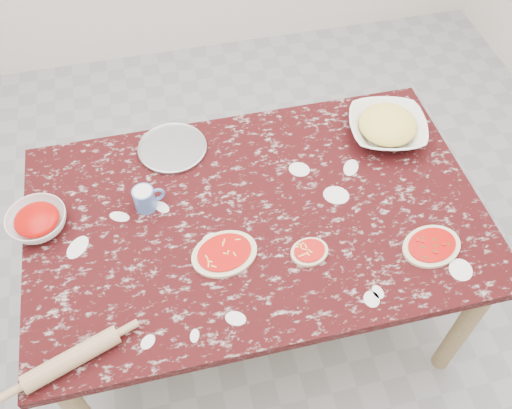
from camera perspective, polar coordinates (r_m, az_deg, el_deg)
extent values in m
plane|color=gray|center=(2.57, 0.00, -10.90)|extent=(4.00, 4.00, 0.00)
cube|color=black|center=(1.95, 0.00, -1.25)|extent=(1.60, 1.00, 0.04)
cube|color=#A0855B|center=(2.00, 0.00, -2.27)|extent=(1.50, 0.90, 0.08)
cylinder|color=#A0855B|center=(2.29, 20.80, -11.72)|extent=(0.07, 0.07, 0.71)
cylinder|color=#A0855B|center=(2.53, -18.39, -1.73)|extent=(0.07, 0.07, 0.71)
cylinder|color=#A0855B|center=(2.67, 13.13, 3.94)|extent=(0.07, 0.07, 0.71)
cylinder|color=#B2B2B7|center=(2.15, -8.67, 5.78)|extent=(0.32, 0.32, 0.01)
imported|color=white|center=(2.02, -21.73, -1.67)|extent=(0.26, 0.26, 0.06)
imported|color=white|center=(2.22, 13.42, 7.69)|extent=(0.35, 0.35, 0.07)
cylinder|color=#4C6DB8|center=(1.96, -11.52, 0.56)|extent=(0.08, 0.08, 0.09)
torus|color=#4C6DB8|center=(1.96, -10.30, 0.99)|extent=(0.06, 0.02, 0.06)
cylinder|color=silver|center=(1.93, -11.66, 1.13)|extent=(0.06, 0.06, 0.01)
ellipsoid|color=beige|center=(1.83, -3.30, -5.14)|extent=(0.25, 0.21, 0.01)
ellipsoid|color=red|center=(1.83, -3.31, -5.00)|extent=(0.21, 0.18, 0.00)
ellipsoid|color=beige|center=(1.84, 5.56, -4.94)|extent=(0.15, 0.13, 0.01)
ellipsoid|color=red|center=(1.84, 5.58, -4.79)|extent=(0.12, 0.11, 0.00)
ellipsoid|color=beige|center=(1.94, 17.76, -4.16)|extent=(0.24, 0.20, 0.01)
ellipsoid|color=red|center=(1.93, 17.82, -4.02)|extent=(0.20, 0.17, 0.00)
cylinder|color=tan|center=(1.72, -18.60, -14.96)|extent=(0.29, 0.15, 0.06)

